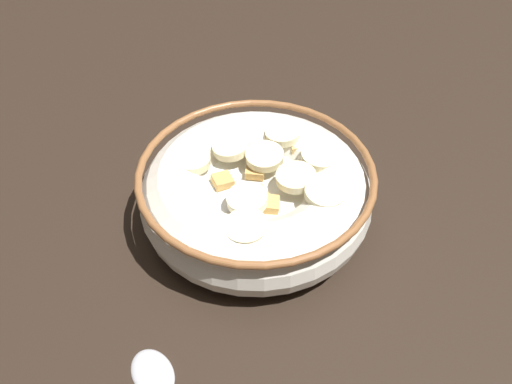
% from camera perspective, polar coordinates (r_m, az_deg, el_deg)
% --- Properties ---
extents(ground_plane, '(1.08, 1.08, 0.02)m').
position_cam_1_polar(ground_plane, '(0.43, 0.00, -3.75)').
color(ground_plane, black).
extents(cereal_bowl, '(0.19, 0.19, 0.06)m').
position_cam_1_polar(cereal_bowl, '(0.40, 0.03, 0.08)').
color(cereal_bowl, silver).
rests_on(cereal_bowl, ground_plane).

